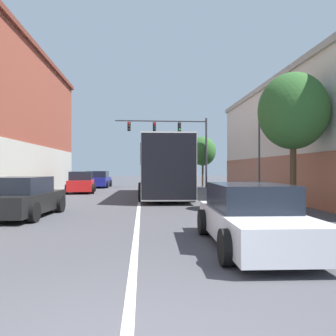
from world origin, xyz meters
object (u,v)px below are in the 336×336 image
object	(u,v)px
parked_car_left_mid	(21,198)
parked_car_left_near	(98,180)
street_tree_far	(203,151)
parked_car_left_far	(81,183)
traffic_signal_gantry	(176,135)
street_lamp	(259,151)
street_tree_near	(293,111)
hatchback_foreground	(251,217)
bus	(164,165)

from	to	relation	value
parked_car_left_mid	parked_car_left_near	bearing A→B (deg)	4.39
parked_car_left_near	street_tree_far	distance (m)	10.15
parked_car_left_far	street_tree_far	world-z (taller)	street_tree_far
traffic_signal_gantry	street_tree_far	bearing A→B (deg)	24.11
parked_car_left_near	street_lamp	size ratio (longest dim) A/B	1.04
parked_car_left_near	street_tree_near	distance (m)	20.76
hatchback_foreground	parked_car_left_mid	world-z (taller)	parked_car_left_mid
parked_car_left_near	parked_car_left_mid	distance (m)	18.57
bus	parked_car_left_mid	bearing A→B (deg)	147.31
street_tree_near	street_tree_far	xyz separation A→B (m)	(-0.25, 18.19, -0.60)
street_lamp	street_tree_far	xyz separation A→B (m)	(-0.24, 14.44, 0.79)
parked_car_left_near	street_lamp	xyz separation A→B (m)	(10.03, -14.13, 1.88)
parked_car_left_near	street_tree_near	world-z (taller)	street_tree_near
hatchback_foreground	street_tree_far	size ratio (longest dim) A/B	0.93
hatchback_foreground	traffic_signal_gantry	bearing A→B (deg)	0.34
parked_car_left_near	street_lamp	bearing A→B (deg)	-143.98
street_tree_near	street_tree_far	distance (m)	18.21
hatchback_foreground	street_tree_far	xyz separation A→B (m)	(3.33, 23.73, 2.73)
hatchback_foreground	parked_car_left_far	size ratio (longest dim) A/B	1.12
bus	parked_car_left_near	xyz separation A→B (m)	(-5.42, 10.34, -1.20)
parked_car_left_far	parked_car_left_mid	bearing A→B (deg)	174.74
bus	traffic_signal_gantry	bearing A→B (deg)	-8.42
bus	street_lamp	size ratio (longest dim) A/B	2.44
street_tree_near	parked_car_left_far	bearing A→B (deg)	133.01
parked_car_left_near	parked_car_left_mid	world-z (taller)	parked_car_left_near
hatchback_foreground	street_lamp	bearing A→B (deg)	-19.07
parked_car_left_mid	street_tree_near	xyz separation A→B (m)	(10.23, 0.69, 3.31)
hatchback_foreground	parked_car_left_mid	xyz separation A→B (m)	(-6.64, 4.85, 0.03)
street_tree_far	hatchback_foreground	bearing A→B (deg)	-97.99
bus	traffic_signal_gantry	distance (m)	10.01
traffic_signal_gantry	street_lamp	bearing A→B (deg)	-77.50
parked_car_left_mid	street_tree_near	world-z (taller)	street_tree_near
street_tree_far	bus	bearing A→B (deg)	-112.28
parked_car_left_far	street_tree_far	bearing A→B (deg)	-60.27
hatchback_foreground	street_lamp	distance (m)	10.14
parked_car_left_mid	street_tree_far	xyz separation A→B (m)	(9.98, 18.88, 2.71)
street_tree_far	parked_car_left_far	bearing A→B (deg)	-144.61
hatchback_foreground	parked_car_left_far	bearing A→B (deg)	24.03
bus	street_lamp	xyz separation A→B (m)	(4.61, -3.78, 0.69)
parked_car_left_mid	traffic_signal_gantry	xyz separation A→B (m)	(7.28, 17.68, 4.06)
bus	street_tree_far	size ratio (longest dim) A/B	2.25
parked_car_left_far	hatchback_foreground	bearing A→B (deg)	-163.59
street_tree_near	street_lamp	bearing A→B (deg)	90.21
parked_car_left_near	parked_car_left_far	xyz separation A→B (m)	(-0.27, -6.83, -0.00)
parked_car_left_near	street_tree_far	bearing A→B (deg)	-87.50
traffic_signal_gantry	bus	bearing A→B (deg)	-100.03
parked_car_left_near	street_lamp	distance (m)	17.42
street_lamp	street_tree_near	distance (m)	4.00
hatchback_foreground	parked_car_left_near	xyz separation A→B (m)	(-6.46, 23.41, 0.06)
bus	street_tree_near	size ratio (longest dim) A/B	1.95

